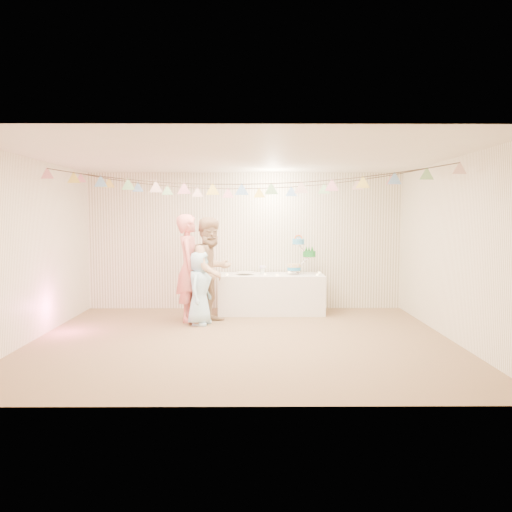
{
  "coord_description": "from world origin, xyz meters",
  "views": [
    {
      "loc": [
        0.15,
        -7.03,
        1.78
      ],
      "look_at": [
        0.2,
        0.8,
        1.15
      ],
      "focal_mm": 35.0,
      "sensor_mm": 36.0,
      "label": 1
    }
  ],
  "objects_px": {
    "person_adult_b": "(211,270)",
    "person_adult_a": "(189,268)",
    "cake_stand": "(301,254)",
    "person_child": "(200,288)",
    "table": "(271,294)"
  },
  "relations": [
    {
      "from": "table",
      "to": "person_child",
      "type": "bearing_deg",
      "value": -141.25
    },
    {
      "from": "table",
      "to": "cake_stand",
      "type": "distance_m",
      "value": 0.91
    },
    {
      "from": "cake_stand",
      "to": "person_child",
      "type": "height_order",
      "value": "cake_stand"
    },
    {
      "from": "person_adult_a",
      "to": "table",
      "type": "bearing_deg",
      "value": -66.24
    },
    {
      "from": "person_adult_a",
      "to": "person_adult_b",
      "type": "height_order",
      "value": "person_adult_a"
    },
    {
      "from": "table",
      "to": "person_adult_a",
      "type": "height_order",
      "value": "person_adult_a"
    },
    {
      "from": "person_adult_a",
      "to": "cake_stand",
      "type": "bearing_deg",
      "value": -71.42
    },
    {
      "from": "table",
      "to": "person_adult_a",
      "type": "distance_m",
      "value": 1.65
    },
    {
      "from": "person_adult_a",
      "to": "person_child",
      "type": "bearing_deg",
      "value": -148.42
    },
    {
      "from": "table",
      "to": "person_child",
      "type": "distance_m",
      "value": 1.57
    },
    {
      "from": "person_adult_b",
      "to": "person_adult_a",
      "type": "bearing_deg",
      "value": 110.83
    },
    {
      "from": "person_adult_b",
      "to": "person_child",
      "type": "xyz_separation_m",
      "value": [
        -0.18,
        -0.17,
        -0.27
      ]
    },
    {
      "from": "person_adult_a",
      "to": "person_child",
      "type": "xyz_separation_m",
      "value": [
        0.2,
        -0.31,
        -0.3
      ]
    },
    {
      "from": "table",
      "to": "person_adult_a",
      "type": "bearing_deg",
      "value": -154.92
    },
    {
      "from": "cake_stand",
      "to": "person_child",
      "type": "relative_size",
      "value": 0.55
    }
  ]
}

